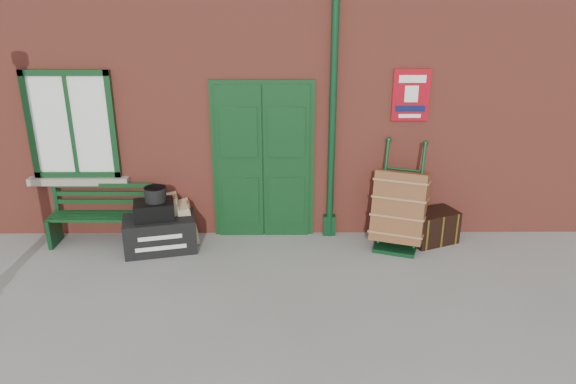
{
  "coord_description": "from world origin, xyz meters",
  "views": [
    {
      "loc": [
        -0.0,
        -5.99,
        3.59
      ],
      "look_at": [
        0.04,
        0.6,
        1.0
      ],
      "focal_mm": 35.0,
      "sensor_mm": 36.0,
      "label": 1
    }
  ],
  "objects_px": {
    "bench": "(102,213)",
    "porter_trolley": "(400,208)",
    "houdini_trunk": "(160,234)",
    "dark_trunk": "(433,227)"
  },
  "relations": [
    {
      "from": "bench",
      "to": "houdini_trunk",
      "type": "height_order",
      "value": "bench"
    },
    {
      "from": "bench",
      "to": "dark_trunk",
      "type": "height_order",
      "value": "bench"
    },
    {
      "from": "bench",
      "to": "houdini_trunk",
      "type": "relative_size",
      "value": 1.48
    },
    {
      "from": "houdini_trunk",
      "to": "dark_trunk",
      "type": "xyz_separation_m",
      "value": [
        3.81,
        0.22,
        -0.01
      ]
    },
    {
      "from": "houdini_trunk",
      "to": "bench",
      "type": "bearing_deg",
      "value": 150.47
    },
    {
      "from": "bench",
      "to": "porter_trolley",
      "type": "xyz_separation_m",
      "value": [
        4.15,
        -0.11,
        0.12
      ]
    },
    {
      "from": "houdini_trunk",
      "to": "dark_trunk",
      "type": "relative_size",
      "value": 1.49
    },
    {
      "from": "houdini_trunk",
      "to": "dark_trunk",
      "type": "distance_m",
      "value": 3.82
    },
    {
      "from": "porter_trolley",
      "to": "dark_trunk",
      "type": "distance_m",
      "value": 0.61
    },
    {
      "from": "porter_trolley",
      "to": "dark_trunk",
      "type": "xyz_separation_m",
      "value": [
        0.51,
        0.08,
        -0.33
      ]
    }
  ]
}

